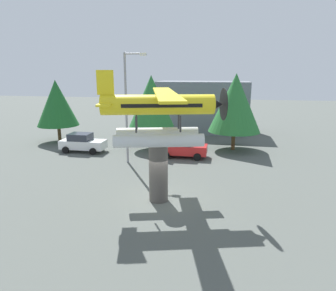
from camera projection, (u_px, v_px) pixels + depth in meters
name	position (u px, v px, depth m)	size (l,w,h in m)	color
ground_plane	(159.00, 200.00, 17.97)	(140.00, 140.00, 0.00)	#515651
display_pedestal	(158.00, 172.00, 17.56)	(1.10, 1.10, 3.48)	#4C4742
floatplane_monument	(160.00, 113.00, 16.77)	(7.18, 10.34, 4.00)	silver
car_near_white	(83.00, 143.00, 28.67)	(4.20, 2.02, 1.76)	white
car_mid_red	(182.00, 147.00, 26.84)	(4.20, 2.02, 1.76)	red
streetlight_primary	(128.00, 102.00, 24.21)	(1.84, 0.28, 8.83)	gray
storefront_building	(203.00, 107.00, 38.09)	(11.09, 5.46, 6.24)	slate
tree_west	(57.00, 103.00, 32.08)	(4.33, 4.33, 6.58)	brown
tree_east	(151.00, 101.00, 28.97)	(4.35, 4.35, 7.09)	brown
tree_center_back	(235.00, 103.00, 28.58)	(4.92, 4.92, 7.27)	brown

